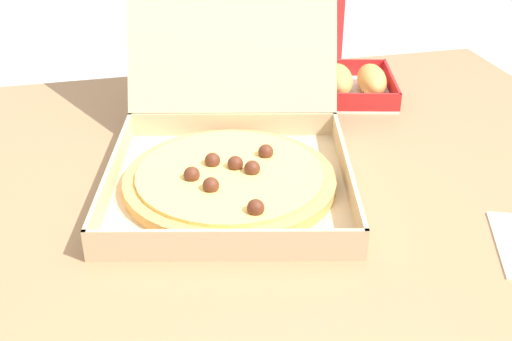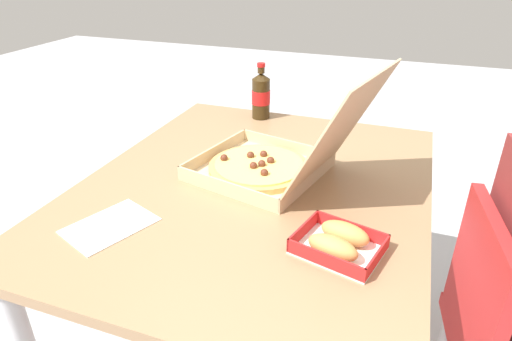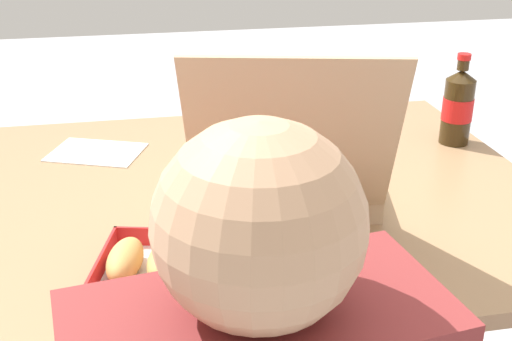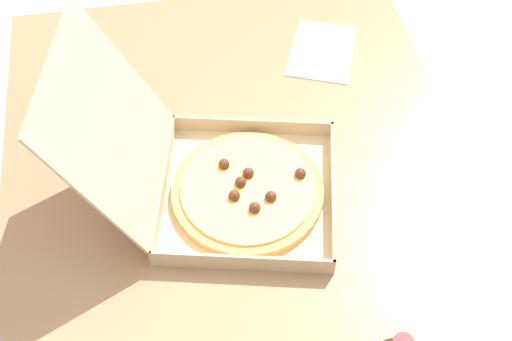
{
  "view_description": "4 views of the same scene",
  "coord_description": "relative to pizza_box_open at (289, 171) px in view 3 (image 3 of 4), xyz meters",
  "views": [
    {
      "loc": [
        -0.23,
        -0.83,
        1.23
      ],
      "look_at": [
        -0.03,
        0.0,
        0.75
      ],
      "focal_mm": 45.41,
      "sensor_mm": 36.0,
      "label": 1
    },
    {
      "loc": [
        1.08,
        0.4,
        1.37
      ],
      "look_at": [
        0.0,
        0.0,
        0.77
      ],
      "focal_mm": 30.91,
      "sensor_mm": 36.0,
      "label": 2
    },
    {
      "loc": [
        0.24,
        1.23,
        1.33
      ],
      "look_at": [
        -0.01,
        -0.03,
        0.76
      ],
      "focal_mm": 45.99,
      "sensor_mm": 36.0,
      "label": 3
    },
    {
      "loc": [
        -0.92,
        0.12,
        1.9
      ],
      "look_at": [
        -0.03,
        -0.04,
        0.76
      ],
      "focal_mm": 48.71,
      "sensor_mm": 36.0,
      "label": 4
    }
  ],
  "objects": [
    {
      "name": "dining_table",
      "position": [
        0.06,
        -0.03,
        -0.12
      ],
      "size": [
        1.21,
        1.0,
        0.73
      ],
      "color": "#997551",
      "rests_on": "ground_plane"
    },
    {
      "name": "pizza_box_open",
      "position": [
        0.0,
        0.0,
        0.0
      ],
      "size": [
        0.46,
        0.58,
        0.36
      ],
      "color": "tan",
      "rests_on": "dining_table"
    },
    {
      "name": "bread_side_box",
      "position": [
        0.3,
        0.26,
        -0.02
      ],
      "size": [
        0.19,
        0.22,
        0.06
      ],
      "color": "white",
      "rests_on": "dining_table"
    },
    {
      "name": "cola_bottle",
      "position": [
        -0.47,
        -0.2,
        0.04
      ],
      "size": [
        0.07,
        0.07,
        0.22
      ],
      "color": "#33230F",
      "rests_on": "dining_table"
    },
    {
      "name": "paper_menu",
      "position": [
        0.4,
        -0.3,
        -0.05
      ],
      "size": [
        0.25,
        0.22,
        0.0
      ],
      "primitive_type": "cube",
      "rotation": [
        0.0,
        0.0,
        -0.38
      ],
      "color": "white",
      "rests_on": "dining_table"
    }
  ]
}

